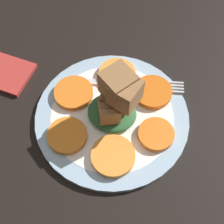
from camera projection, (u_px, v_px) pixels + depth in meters
table_slab at (112, 121)px, 55.49cm from camera, size 120.00×120.00×2.00cm
plate at (112, 117)px, 54.17cm from camera, size 26.60×26.60×1.05cm
carrot_slice_0 at (153, 92)px, 55.40cm from camera, size 6.84×6.84×1.05cm
carrot_slice_1 at (117, 74)px, 57.39cm from camera, size 6.80×6.80×1.05cm
carrot_slice_2 at (74, 93)px, 55.30cm from camera, size 6.94×6.94×1.05cm
carrot_slice_3 at (67, 136)px, 51.13cm from camera, size 6.58×6.58×1.05cm
carrot_slice_4 at (113, 156)px, 49.34cm from camera, size 7.10×7.10×1.05cm
carrot_slice_5 at (156, 134)px, 51.24cm from camera, size 6.00×6.00×1.05cm
center_pile at (116, 99)px, 49.69cm from camera, size 8.75×7.67×10.65cm
fork at (137, 85)px, 56.57cm from camera, size 17.71×6.77×0.40cm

